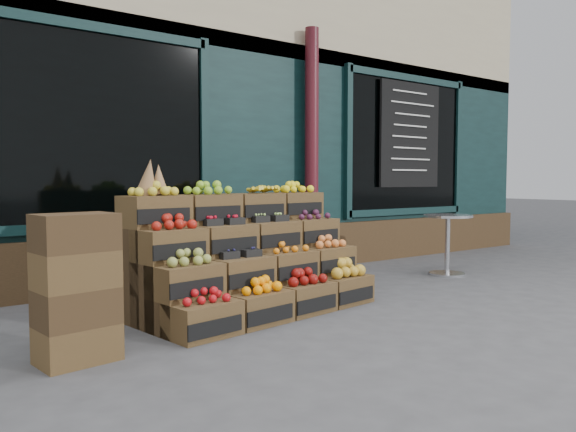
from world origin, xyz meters
TOP-DOWN VIEW (x-y plane):
  - ground at (0.00, 0.00)m, footprint 60.00×60.00m
  - shop_facade at (0.00, 5.11)m, footprint 12.00×6.24m
  - crate_display at (-0.74, 0.61)m, footprint 2.34×1.36m
  - spare_crates at (-2.46, 0.00)m, footprint 0.53×0.40m
  - bistro_table at (2.31, 0.69)m, footprint 0.61×0.61m
  - shopkeeper at (-1.28, 2.81)m, footprint 0.85×0.69m

SIDE VIEW (x-z plane):
  - ground at x=0.00m, z-range 0.00..0.00m
  - crate_display at x=-0.74m, z-range -0.27..1.12m
  - bistro_table at x=2.31m, z-range 0.10..0.86m
  - spare_crates at x=-2.46m, z-range 0.00..0.99m
  - shopkeeper at x=-1.28m, z-range 0.00..2.00m
  - shop_facade at x=0.00m, z-range 0.00..4.80m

